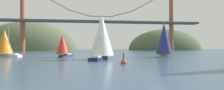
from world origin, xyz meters
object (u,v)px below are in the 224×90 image
object	(u,v)px
sailboat_scarlet_sail	(63,45)
sailboat_white_mainsail	(102,36)
channel_buoy	(123,62)
sailboat_orange_sail	(5,42)
sailboat_navy_sail	(164,39)

from	to	relation	value
sailboat_scarlet_sail	sailboat_white_mainsail	bearing A→B (deg)	-41.50
channel_buoy	sailboat_white_mainsail	bearing A→B (deg)	104.29
sailboat_white_mainsail	sailboat_orange_sail	world-z (taller)	sailboat_white_mainsail
sailboat_scarlet_sail	sailboat_navy_sail	distance (m)	31.16
sailboat_orange_sail	channel_buoy	world-z (taller)	sailboat_orange_sail
sailboat_white_mainsail	sailboat_navy_sail	size ratio (longest dim) A/B	1.03
sailboat_navy_sail	sailboat_orange_sail	bearing A→B (deg)	169.62
sailboat_scarlet_sail	sailboat_orange_sail	size ratio (longest dim) A/B	0.80
sailboat_navy_sail	channel_buoy	xyz separation A→B (m)	(-16.22, -18.25, -5.17)
sailboat_white_mainsail	sailboat_navy_sail	world-z (taller)	sailboat_white_mainsail
sailboat_scarlet_sail	sailboat_navy_sail	size ratio (longest dim) A/B	0.69
sailboat_white_mainsail	sailboat_scarlet_sail	world-z (taller)	sailboat_white_mainsail
sailboat_white_mainsail	sailboat_scarlet_sail	bearing A→B (deg)	138.50
sailboat_navy_sail	channel_buoy	bearing A→B (deg)	-131.62
sailboat_scarlet_sail	sailboat_orange_sail	bearing A→B (deg)	166.22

